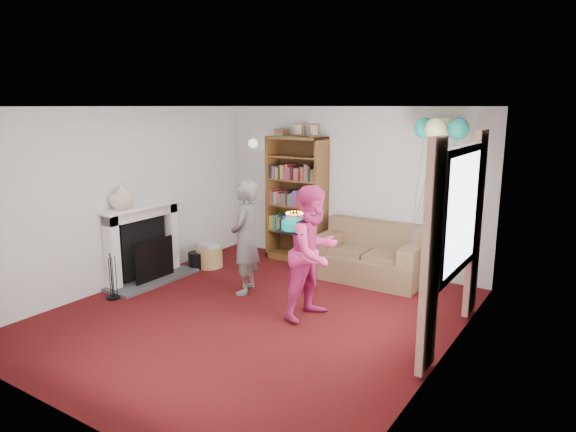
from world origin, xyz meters
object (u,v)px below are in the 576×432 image
Objects in this scene: sofa at (372,258)px; person_magenta at (314,252)px; person_striped at (245,238)px; birthday_cake at (294,225)px; bookcase at (298,200)px.

person_magenta is at bearing -91.03° from sofa.
birthday_cake is at bearing 49.39° from person_striped.
bookcase is 1.46× the size of person_striped.
bookcase is at bearing 47.32° from person_magenta.
person_magenta reaches higher than person_striped.
person_striped is at bearing 90.51° from person_magenta.
person_magenta is (1.43, -1.93, -0.19)m from bookcase.
birthday_cake is (1.00, -0.33, 0.36)m from person_striped.
person_magenta reaches higher than sofa.
sofa is 1.96m from person_striped.
birthday_cake is (1.23, -2.04, 0.14)m from bookcase.
sofa is 0.97× the size of person_magenta.
bookcase is 6.12× the size of birthday_cake.
person_striped is at bearing -82.21° from bookcase.
person_magenta reaches higher than birthday_cake.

